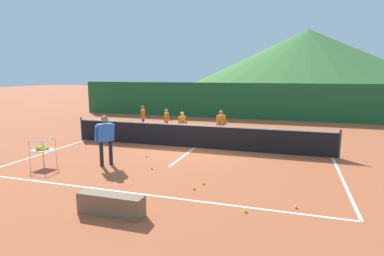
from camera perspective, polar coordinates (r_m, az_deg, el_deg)
name	(u,v)px	position (r m, az deg, el deg)	size (l,w,h in m)	color
ground_plane	(195,148)	(13.16, 0.47, -3.56)	(120.00, 120.00, 0.00)	#B25633
line_baseline_near	(134,193)	(8.44, -10.43, -11.41)	(10.52, 0.08, 0.01)	white
line_baseline_far	(222,127)	(18.21, 5.41, 0.13)	(10.52, 0.08, 0.01)	white
line_sideline_west	(86,140)	(15.50, -18.46, -2.02)	(0.08, 10.64, 0.01)	white
line_sideline_east	(333,158)	(12.70, 23.89, -4.89)	(0.08, 10.64, 0.01)	white
line_service_center	(195,148)	(13.16, 0.47, -3.55)	(0.08, 5.72, 0.01)	white
tennis_net	(195,136)	(13.05, 0.48, -1.43)	(11.00, 0.08, 1.05)	#333338
instructor	(105,136)	(10.86, -15.26, -1.34)	(0.59, 0.81, 1.67)	black
student_0	(143,116)	(16.99, -8.73, 2.14)	(0.59, 0.56, 1.36)	navy
student_1	(167,119)	(16.34, -4.56, 1.69)	(0.48, 0.57, 1.25)	black
student_2	(182,122)	(14.93, -1.74, 1.00)	(0.41, 0.68, 1.27)	black
student_3	(221,122)	(14.65, 5.23, 1.04)	(0.45, 0.73, 1.37)	silver
ball_cart	(42,148)	(11.59, -25.28, -3.33)	(0.58, 0.58, 0.90)	#B7B7BC
tennis_ball_0	(146,156)	(11.83, -8.22, -5.02)	(0.07, 0.07, 0.07)	yellow
tennis_ball_1	(152,168)	(10.35, -7.24, -7.14)	(0.07, 0.07, 0.07)	yellow
tennis_ball_2	(245,211)	(7.34, 9.56, -14.45)	(0.07, 0.07, 0.07)	yellow
tennis_ball_3	(296,207)	(7.81, 18.13, -13.27)	(0.07, 0.07, 0.07)	yellow
tennis_ball_4	(204,183)	(8.91, 2.09, -9.87)	(0.07, 0.07, 0.07)	yellow
tennis_ball_5	(194,188)	(8.54, 0.37, -10.75)	(0.07, 0.07, 0.07)	yellow
windscreen_fence	(234,101)	(21.85, 7.63, 4.86)	(23.14, 0.08, 2.42)	#1E5B2D
courtside_bench	(111,204)	(7.29, -14.30, -13.12)	(1.50, 0.36, 0.46)	brown
hill_0	(307,58)	(83.23, 19.92, 11.71)	(58.01, 58.01, 13.50)	#427A38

